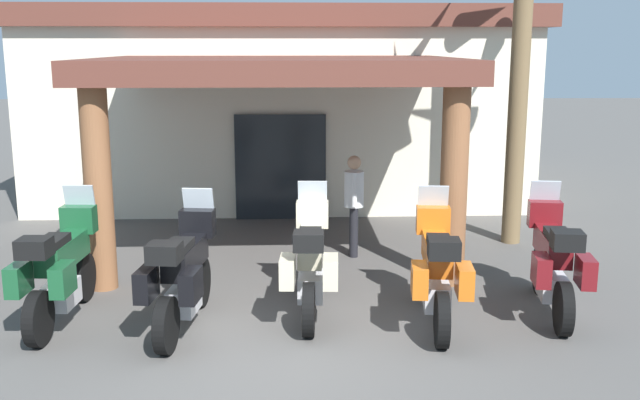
% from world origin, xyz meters
% --- Properties ---
extents(ground_plane, '(80.00, 80.00, 0.00)m').
position_xyz_m(ground_plane, '(0.00, 0.00, 0.00)').
color(ground_plane, '#514F4C').
extents(motel_building, '(11.02, 11.93, 4.22)m').
position_xyz_m(motel_building, '(-0.05, 9.81, 2.15)').
color(motel_building, silver).
rests_on(motel_building, ground_plane).
extents(motorcycle_green, '(0.72, 2.21, 1.61)m').
position_xyz_m(motorcycle_green, '(-2.62, 0.90, 0.70)').
color(motorcycle_green, black).
rests_on(motorcycle_green, ground_plane).
extents(motorcycle_black, '(0.76, 2.21, 1.61)m').
position_xyz_m(motorcycle_black, '(-1.05, 0.65, 0.70)').
color(motorcycle_black, black).
rests_on(motorcycle_black, ground_plane).
extents(motorcycle_cream, '(0.72, 2.21, 1.61)m').
position_xyz_m(motorcycle_cream, '(0.52, 1.12, 0.70)').
color(motorcycle_cream, black).
rests_on(motorcycle_cream, ground_plane).
extents(motorcycle_orange, '(0.74, 2.21, 1.61)m').
position_xyz_m(motorcycle_orange, '(2.09, 0.74, 0.70)').
color(motorcycle_orange, black).
rests_on(motorcycle_orange, ground_plane).
extents(motorcycle_maroon, '(0.81, 2.21, 1.61)m').
position_xyz_m(motorcycle_maroon, '(3.65, 1.05, 0.70)').
color(motorcycle_maroon, black).
rests_on(motorcycle_maroon, ground_plane).
extents(pedestrian, '(0.32, 0.53, 1.68)m').
position_xyz_m(pedestrian, '(1.27, 3.80, 0.97)').
color(pedestrian, black).
rests_on(pedestrian, ground_plane).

